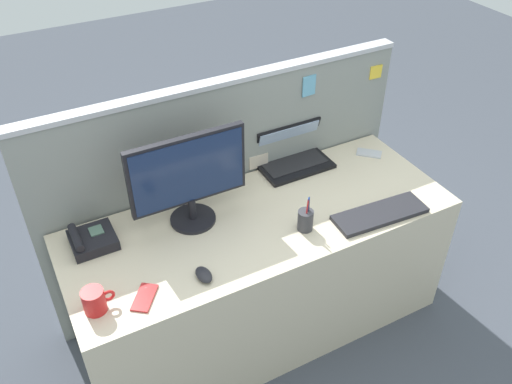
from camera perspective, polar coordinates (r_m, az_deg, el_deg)
name	(u,v)px	position (r m, az deg, el deg)	size (l,w,h in m)	color
ground_plane	(260,321)	(3.05, 0.45, -13.37)	(10.00, 10.00, 0.00)	#424751
desk	(261,274)	(2.78, 0.49, -8.57)	(1.84, 0.70, 0.74)	beige
cubicle_divider	(226,190)	(2.86, -3.20, 0.23)	(1.95, 0.08, 1.27)	gray
desktop_monitor	(188,176)	(2.39, -7.11, 1.68)	(0.54, 0.21, 0.44)	black
laptop	(292,155)	(2.86, 3.76, 3.93)	(0.37, 0.24, 0.22)	black
desk_phone	(91,240)	(2.48, -16.92, -4.81)	(0.19, 0.18, 0.09)	black
keyboard_main	(380,214)	(2.60, 12.90, -2.26)	(0.45, 0.15, 0.02)	#232328
computer_mouse_right_hand	(204,275)	(2.25, -5.51, -8.65)	(0.06, 0.10, 0.03)	#232328
pen_cup	(305,220)	(2.45, 5.22, -2.93)	(0.07, 0.07, 0.18)	#333338
cell_phone_red_case	(145,298)	(2.22, -11.64, -10.82)	(0.07, 0.14, 0.01)	#B22323
cell_phone_silver_slab	(369,153)	(3.02, 11.80, 4.02)	(0.07, 0.13, 0.01)	#B7BAC1
coffee_mug	(95,301)	(2.19, -16.61, -10.89)	(0.13, 0.09, 0.10)	red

